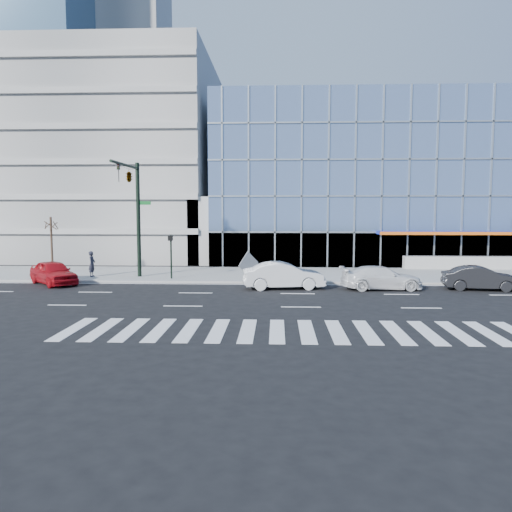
# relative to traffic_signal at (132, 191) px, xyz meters

# --- Properties ---
(ground) EXTENTS (160.00, 160.00, 0.00)m
(ground) POSITION_rel_traffic_signal_xyz_m (11.00, -4.57, -6.16)
(ground) COLOR black
(ground) RESTS_ON ground
(sidewalk) EXTENTS (120.00, 8.00, 0.15)m
(sidewalk) POSITION_rel_traffic_signal_xyz_m (11.00, 3.43, -6.09)
(sidewalk) COLOR gray
(sidewalk) RESTS_ON ground
(theatre_building) EXTENTS (42.00, 26.00, 15.00)m
(theatre_building) POSITION_rel_traffic_signal_xyz_m (25.00, 21.43, 1.34)
(theatre_building) COLOR #6681AB
(theatre_building) RESTS_ON ground
(parking_garage) EXTENTS (24.00, 24.00, 20.00)m
(parking_garage) POSITION_rel_traffic_signal_xyz_m (-9.00, 21.43, 3.84)
(parking_garage) COLOR gray
(parking_garage) RESTS_ON ground
(ramp_block) EXTENTS (6.00, 8.00, 6.00)m
(ramp_block) POSITION_rel_traffic_signal_xyz_m (5.00, 13.43, -3.16)
(ramp_block) COLOR gray
(ramp_block) RESTS_ON ground
(tower_far_west) EXTENTS (16.00, 16.00, 76.00)m
(tower_far_west) POSITION_rel_traffic_signal_xyz_m (-31.00, 53.43, 31.84)
(tower_far_west) COLOR slate
(tower_far_west) RESTS_ON ground
(tower_backdrop) EXTENTS (14.00, 14.00, 48.00)m
(tower_backdrop) POSITION_rel_traffic_signal_xyz_m (-19.00, 65.43, 17.84)
(tower_backdrop) COLOR gray
(tower_backdrop) RESTS_ON ground
(traffic_signal) EXTENTS (1.14, 5.74, 8.00)m
(traffic_signal) POSITION_rel_traffic_signal_xyz_m (0.00, 0.00, 0.00)
(traffic_signal) COLOR black
(traffic_signal) RESTS_ON sidewalk
(ped_signal_post) EXTENTS (0.30, 0.33, 3.00)m
(ped_signal_post) POSITION_rel_traffic_signal_xyz_m (2.50, 0.37, -4.02)
(ped_signal_post) COLOR black
(ped_signal_post) RESTS_ON sidewalk
(street_tree_near) EXTENTS (1.10, 1.10, 4.23)m
(street_tree_near) POSITION_rel_traffic_signal_xyz_m (-7.00, 2.93, -2.39)
(street_tree_near) COLOR #332319
(street_tree_near) RESTS_ON sidewalk
(white_suv) EXTENTS (5.05, 2.34, 1.43)m
(white_suv) POSITION_rel_traffic_signal_xyz_m (16.20, -2.77, -5.45)
(white_suv) COLOR silver
(white_suv) RESTS_ON ground
(white_sedan) EXTENTS (5.20, 2.39, 1.65)m
(white_sedan) POSITION_rel_traffic_signal_xyz_m (10.20, -2.77, -5.34)
(white_sedan) COLOR silver
(white_sedan) RESTS_ON ground
(dark_sedan) EXTENTS (4.59, 2.10, 1.46)m
(dark_sedan) POSITION_rel_traffic_signal_xyz_m (22.20, -2.77, -5.44)
(dark_sedan) COLOR black
(dark_sedan) RESTS_ON ground
(red_sedan) EXTENTS (4.54, 4.54, 1.56)m
(red_sedan) POSITION_rel_traffic_signal_xyz_m (-4.87, -1.59, -5.38)
(red_sedan) COLOR #AD0D15
(red_sedan) RESTS_ON ground
(pedestrian) EXTENTS (0.44, 0.66, 1.81)m
(pedestrian) POSITION_rel_traffic_signal_xyz_m (-3.32, 1.17, -5.11)
(pedestrian) COLOR black
(pedestrian) RESTS_ON sidewalk
(tilted_panel) EXTENTS (1.35, 1.32, 1.83)m
(tilted_panel) POSITION_rel_traffic_signal_xyz_m (7.78, 1.35, -5.10)
(tilted_panel) COLOR gray
(tilted_panel) RESTS_ON sidewalk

